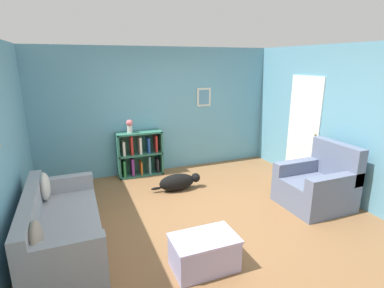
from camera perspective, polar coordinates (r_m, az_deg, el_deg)
name	(u,v)px	position (r m, az deg, el deg)	size (l,w,h in m)	color
ground_plane	(202,215)	(4.80, 1.83, -13.40)	(14.00, 14.00, 0.00)	brown
wall_back	(159,111)	(6.40, -6.22, 6.32)	(5.60, 0.13, 2.60)	#609EB7
wall_right	(335,122)	(5.83, 25.54, 3.89)	(0.16, 5.00, 2.60)	#609EB7
couch	(60,229)	(4.23, -23.85, -14.51)	(0.85, 1.95, 0.82)	#9399A3
bookshelf	(140,154)	(6.29, -9.96, -1.93)	(0.92, 0.29, 0.93)	#2D6B56
recliner_chair	(318,185)	(5.37, 22.85, -7.21)	(1.00, 0.94, 1.04)	slate
coffee_table	(204,251)	(3.65, 2.33, -19.77)	(0.75, 0.48, 0.40)	#ADA3CC
dog	(178,182)	(5.58, -2.65, -7.22)	(0.94, 0.28, 0.32)	black
vase	(129,125)	(6.08, -11.82, 3.48)	(0.13, 0.13, 0.27)	silver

